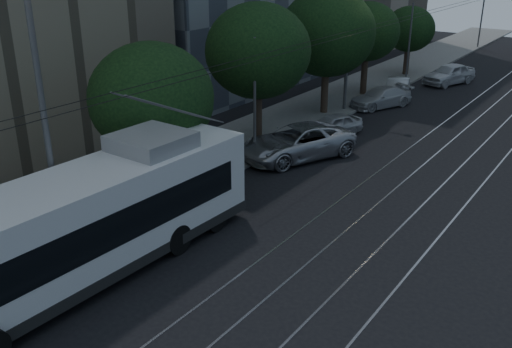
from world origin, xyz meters
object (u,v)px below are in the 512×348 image
object	(u,v)px
car_white_c	(397,88)
streetlamp_near	(47,76)
car_white_a	(332,125)
car_white_d	(449,74)
car_white_b	(381,97)
pickup_silver	(297,142)
trolleybus	(86,224)
streetlamp_far	(355,20)

from	to	relation	value
car_white_c	streetlamp_near	bearing A→B (deg)	-108.17
car_white_a	car_white_d	size ratio (longest dim) A/B	0.78
car_white_a	car_white_c	distance (m)	10.05
streetlamp_near	car_white_b	bearing A→B (deg)	88.87
pickup_silver	streetlamp_near	world-z (taller)	streetlamp_near
car_white_d	trolleybus	bearing A→B (deg)	-71.54
car_white_b	streetlamp_near	size ratio (longest dim) A/B	0.42
car_white_c	streetlamp_near	xyz separation A→B (m)	(-0.48, -27.17, 5.62)
car_white_a	car_white_b	distance (m)	7.18
trolleybus	streetlamp_far	world-z (taller)	streetlamp_far
car_white_d	streetlamp_near	distance (m)	34.01
car_white_c	car_white_a	bearing A→B (deg)	-105.77
pickup_silver	car_white_a	world-z (taller)	pickup_silver
trolleybus	car_white_b	size ratio (longest dim) A/B	3.01
car_white_b	car_white_d	size ratio (longest dim) A/B	0.97
car_white_b	car_white_c	xyz separation A→B (m)	(0.00, 2.87, 0.04)
trolleybus	streetlamp_near	bearing A→B (deg)	173.87
car_white_b	pickup_silver	bearing A→B (deg)	-63.15
car_white_a	car_white_c	size ratio (longest dim) A/B	0.87
car_white_b	streetlamp_far	bearing A→B (deg)	-92.05
pickup_silver	streetlamp_far	world-z (taller)	streetlamp_far
trolleybus	car_white_c	world-z (taller)	trolleybus
pickup_silver	car_white_b	bearing A→B (deg)	116.27
car_white_b	car_white_c	distance (m)	2.87
trolleybus	car_white_d	xyz separation A→B (m)	(0.91, 33.65, -1.05)
car_white_a	car_white_b	world-z (taller)	car_white_b
car_white_b	car_white_c	size ratio (longest dim) A/B	1.08
trolleybus	car_white_a	size ratio (longest dim) A/B	3.74
car_white_b	car_white_d	distance (m)	9.32
streetlamp_far	trolleybus	bearing A→B (deg)	-85.41
pickup_silver	trolleybus	bearing A→B (deg)	-65.19
car_white_d	streetlamp_near	world-z (taller)	streetlamp_near
pickup_silver	car_white_c	size ratio (longest dim) A/B	1.43
car_white_c	streetlamp_far	world-z (taller)	streetlamp_far
car_white_d	streetlamp_near	bearing A→B (deg)	-73.55
pickup_silver	car_white_b	size ratio (longest dim) A/B	1.33
car_white_d	streetlamp_near	xyz separation A→B (m)	(-2.08, -33.49, 5.53)
trolleybus	streetlamp_near	size ratio (longest dim) A/B	1.27
car_white_a	car_white_d	distance (m)	16.42
car_white_c	streetlamp_far	size ratio (longest dim) A/B	0.44
streetlamp_near	streetlamp_far	world-z (taller)	streetlamp_near
car_white_d	streetlamp_near	size ratio (longest dim) A/B	0.43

